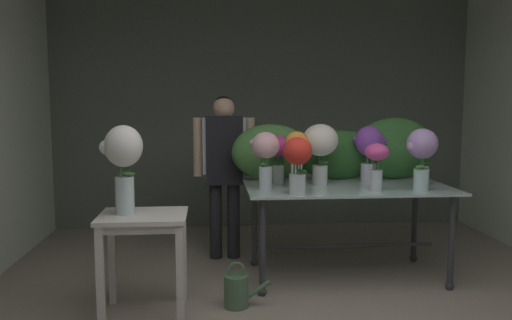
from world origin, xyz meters
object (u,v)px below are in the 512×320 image
at_px(vase_lilac_dahlias, 422,151).
at_px(vase_white_roses_tall, 123,158).
at_px(florist, 224,160).
at_px(vase_fuchsia_hydrangea, 377,161).
at_px(display_table_glass, 347,200).
at_px(vase_sunset_ranunculus, 297,152).
at_px(vase_blush_anemones, 265,153).
at_px(vase_magenta_stock, 278,152).
at_px(vase_violet_carnations, 369,147).
at_px(vase_ivory_tulips, 320,145).
at_px(vase_scarlet_roses, 298,160).
at_px(watering_can, 237,290).
at_px(side_table_white, 143,231).
at_px(vase_rosy_peonies, 424,152).

distance_m(vase_lilac_dahlias, vase_white_roses_tall, 2.29).
bearing_deg(florist, vase_fuchsia_hydrangea, -37.96).
xyz_separation_m(display_table_glass, vase_sunset_ranunculus, (-0.45, -0.08, 0.42)).
distance_m(vase_blush_anemones, vase_magenta_stock, 0.32).
height_order(vase_blush_anemones, vase_magenta_stock, vase_blush_anemones).
distance_m(vase_violet_carnations, vase_magenta_stock, 0.81).
height_order(vase_lilac_dahlias, vase_sunset_ranunculus, vase_lilac_dahlias).
height_order(florist, vase_ivory_tulips, florist).
bearing_deg(florist, vase_sunset_ranunculus, -51.41).
relative_size(display_table_glass, florist, 1.10).
distance_m(florist, vase_fuchsia_hydrangea, 1.50).
bearing_deg(florist, vase_scarlet_roses, -62.35).
relative_size(vase_magenta_stock, vase_white_roses_tall, 0.66).
bearing_deg(vase_magenta_stock, florist, 134.11).
bearing_deg(vase_scarlet_roses, vase_white_roses_tall, -167.78).
bearing_deg(vase_ivory_tulips, display_table_glass, -15.97).
xyz_separation_m(vase_sunset_ranunculus, watering_can, (-0.52, -0.51, -0.97)).
bearing_deg(vase_ivory_tulips, vase_lilac_dahlias, -25.92).
relative_size(display_table_glass, vase_violet_carnations, 3.46).
xyz_separation_m(side_table_white, vase_ivory_tulips, (1.40, 0.72, 0.53)).
height_order(vase_rosy_peonies, watering_can, vase_rosy_peonies).
distance_m(vase_fuchsia_hydrangea, vase_sunset_ranunculus, 0.65).
xyz_separation_m(display_table_glass, side_table_white, (-1.62, -0.65, -0.07)).
bearing_deg(vase_white_roses_tall, vase_ivory_tulips, 25.22).
xyz_separation_m(side_table_white, vase_blush_anemones, (0.91, 0.54, 0.49)).
xyz_separation_m(side_table_white, vase_sunset_ranunculus, (1.17, 0.57, 0.49)).
relative_size(florist, vase_lilac_dahlias, 3.12).
bearing_deg(watering_can, side_table_white, -174.38).
xyz_separation_m(vase_scarlet_roses, vase_blush_anemones, (-0.22, 0.26, 0.03)).
height_order(side_table_white, vase_lilac_dahlias, vase_lilac_dahlias).
bearing_deg(vase_lilac_dahlias, vase_white_roses_tall, -171.11).
bearing_deg(vase_scarlet_roses, vase_blush_anemones, 129.79).
relative_size(vase_blush_anemones, watering_can, 1.32).
bearing_deg(vase_fuchsia_hydrangea, vase_violet_carnations, 80.25).
relative_size(vase_scarlet_roses, vase_magenta_stock, 1.07).
relative_size(side_table_white, vase_blush_anemones, 1.55).
bearing_deg(vase_fuchsia_hydrangea, watering_can, -165.05).
relative_size(florist, vase_white_roses_tall, 2.50).
bearing_deg(florist, display_table_glass, -31.95).
xyz_separation_m(vase_violet_carnations, vase_scarlet_roses, (-0.73, -0.57, -0.04)).
xyz_separation_m(vase_rosy_peonies, vase_ivory_tulips, (-0.88, 0.06, 0.06)).
bearing_deg(vase_ivory_tulips, vase_sunset_ranunculus, -146.95).
bearing_deg(vase_scarlet_roses, vase_rosy_peonies, 18.40).
relative_size(vase_violet_carnations, vase_magenta_stock, 1.20).
bearing_deg(vase_fuchsia_hydrangea, florist, 142.04).
distance_m(display_table_glass, vase_ivory_tulips, 0.52).
bearing_deg(vase_rosy_peonies, vase_white_roses_tall, -164.78).
distance_m(vase_fuchsia_hydrangea, vase_violet_carnations, 0.49).
relative_size(florist, vase_violet_carnations, 3.14).
bearing_deg(vase_fuchsia_hydrangea, vase_sunset_ranunculus, 161.46).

